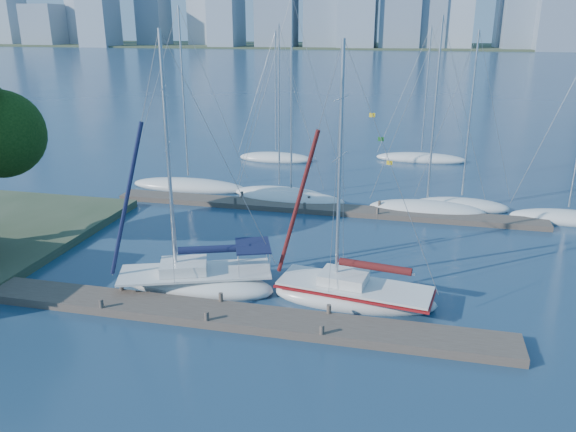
# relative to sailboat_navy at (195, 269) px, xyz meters

# --- Properties ---
(ground) EXTENTS (700.00, 700.00, 0.00)m
(ground) POSITION_rel_sailboat_navy_xyz_m (1.93, -2.65, -1.04)
(ground) COLOR navy
(ground) RESTS_ON ground
(near_dock) EXTENTS (26.00, 2.00, 0.40)m
(near_dock) POSITION_rel_sailboat_navy_xyz_m (1.93, -2.65, -0.84)
(near_dock) COLOR #493E35
(near_dock) RESTS_ON ground
(far_dock) EXTENTS (30.00, 1.80, 0.36)m
(far_dock) POSITION_rel_sailboat_navy_xyz_m (3.93, 13.35, -0.86)
(far_dock) COLOR #493E35
(far_dock) RESTS_ON ground
(far_shore) EXTENTS (800.00, 100.00, 1.50)m
(far_shore) POSITION_rel_sailboat_navy_xyz_m (1.93, 317.35, -1.04)
(far_shore) COLOR #38472D
(far_shore) RESTS_ON ground
(sailboat_navy) EXTENTS (8.33, 5.14, 12.83)m
(sailboat_navy) POSITION_rel_sailboat_navy_xyz_m (0.00, 0.00, 0.00)
(sailboat_navy) COLOR silver
(sailboat_navy) RESTS_ON ground
(sailboat_maroon) EXTENTS (7.93, 3.58, 12.42)m
(sailboat_maroon) POSITION_rel_sailboat_navy_xyz_m (7.79, 0.31, -0.02)
(sailboat_maroon) COLOR silver
(sailboat_maroon) RESTS_ON ground
(bg_boat_0) EXTENTS (9.66, 3.73, 14.07)m
(bg_boat_0) POSITION_rel_sailboat_navy_xyz_m (-7.22, 16.45, -0.75)
(bg_boat_0) COLOR silver
(bg_boat_0) RESTS_ON ground
(bg_boat_1) EXTENTS (7.22, 3.03, 12.79)m
(bg_boat_1) POSITION_rel_sailboat_navy_xyz_m (0.27, 16.10, -0.78)
(bg_boat_1) COLOR silver
(bg_boat_1) RESTS_ON ground
(bg_boat_2) EXTENTS (8.04, 2.76, 14.65)m
(bg_boat_2) POSITION_rel_sailboat_navy_xyz_m (1.49, 14.81, -0.74)
(bg_boat_2) COLOR silver
(bg_boat_2) RESTS_ON ground
(bg_boat_3) EXTENTS (8.23, 4.01, 13.32)m
(bg_boat_3) POSITION_rel_sailboat_navy_xyz_m (11.15, 14.62, -0.75)
(bg_boat_3) COLOR silver
(bg_boat_3) RESTS_ON ground
(bg_boat_4) EXTENTS (6.90, 3.39, 12.44)m
(bg_boat_4) POSITION_rel_sailboat_navy_xyz_m (13.53, 16.09, -0.77)
(bg_boat_4) COLOR silver
(bg_boat_4) RESTS_ON ground
(bg_boat_5) EXTENTS (7.40, 2.96, 12.19)m
(bg_boat_5) POSITION_rel_sailboat_navy_xyz_m (20.22, 14.87, -0.78)
(bg_boat_5) COLOR silver
(bg_boat_5) RESTS_ON ground
(bg_boat_6) EXTENTS (7.53, 4.98, 12.16)m
(bg_boat_6) POSITION_rel_sailboat_navy_xyz_m (-2.88, 27.51, -0.77)
(bg_boat_6) COLOR silver
(bg_boat_6) RESTS_ON ground
(bg_boat_7) EXTENTS (8.79, 4.48, 12.60)m
(bg_boat_7) POSITION_rel_sailboat_navy_xyz_m (10.67, 30.52, -0.78)
(bg_boat_7) COLOR silver
(bg_boat_7) RESTS_ON ground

